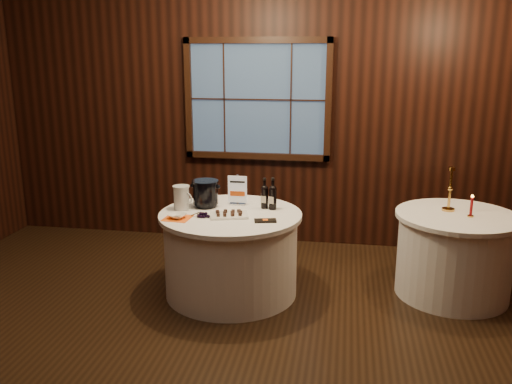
% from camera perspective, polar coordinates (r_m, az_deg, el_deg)
% --- Properties ---
extents(ground, '(6.00, 6.00, 0.00)m').
position_cam_1_polar(ground, '(4.26, -5.53, -16.09)').
color(ground, black).
rests_on(ground, ground).
extents(back_wall, '(6.00, 0.10, 3.00)m').
position_cam_1_polar(back_wall, '(6.13, 0.17, 8.75)').
color(back_wall, black).
rests_on(back_wall, ground).
extents(main_table, '(1.28, 1.28, 0.77)m').
position_cam_1_polar(main_table, '(4.97, -2.65, -6.44)').
color(main_table, white).
rests_on(main_table, ground).
extents(side_table, '(1.08, 1.08, 0.77)m').
position_cam_1_polar(side_table, '(5.25, 20.11, -6.19)').
color(side_table, white).
rests_on(side_table, ground).
extents(sign_stand, '(0.18, 0.09, 0.29)m').
position_cam_1_polar(sign_stand, '(5.07, -1.95, -0.27)').
color(sign_stand, '#B0AFB6').
rests_on(sign_stand, main_table).
extents(port_bottle_left, '(0.07, 0.07, 0.28)m').
position_cam_1_polar(port_bottle_left, '(4.95, 0.91, -0.34)').
color(port_bottle_left, black).
rests_on(port_bottle_left, main_table).
extents(port_bottle_right, '(0.07, 0.08, 0.29)m').
position_cam_1_polar(port_bottle_right, '(4.92, 1.77, -0.40)').
color(port_bottle_right, black).
rests_on(port_bottle_right, main_table).
extents(ice_bucket, '(0.25, 0.25, 0.25)m').
position_cam_1_polar(ice_bucket, '(5.02, -5.34, -0.10)').
color(ice_bucket, black).
rests_on(ice_bucket, main_table).
extents(chocolate_plate, '(0.37, 0.30, 0.05)m').
position_cam_1_polar(chocolate_plate, '(4.74, -2.86, -2.36)').
color(chocolate_plate, white).
rests_on(chocolate_plate, main_table).
extents(chocolate_box, '(0.20, 0.13, 0.02)m').
position_cam_1_polar(chocolate_box, '(4.60, 0.99, -3.04)').
color(chocolate_box, black).
rests_on(chocolate_box, main_table).
extents(grape_bunch, '(0.19, 0.08, 0.04)m').
position_cam_1_polar(grape_bunch, '(4.73, -5.58, -2.41)').
color(grape_bunch, black).
rests_on(grape_bunch, main_table).
extents(glass_pitcher, '(0.20, 0.15, 0.22)m').
position_cam_1_polar(glass_pitcher, '(4.97, -7.83, -0.57)').
color(glass_pitcher, silver).
rests_on(glass_pitcher, main_table).
extents(orange_napkin, '(0.24, 0.24, 0.00)m').
position_cam_1_polar(orange_napkin, '(4.73, -8.27, -2.74)').
color(orange_napkin, '#FF6215').
rests_on(orange_napkin, main_table).
extents(cracker_bowl, '(0.18, 0.18, 0.04)m').
position_cam_1_polar(cracker_bowl, '(4.73, -8.28, -2.51)').
color(cracker_bowl, white).
rests_on(cracker_bowl, orange_napkin).
extents(brass_candlestick, '(0.11, 0.11, 0.40)m').
position_cam_1_polar(brass_candlestick, '(5.18, 19.70, -0.30)').
color(brass_candlestick, gold).
rests_on(brass_candlestick, side_table).
extents(red_candle, '(0.05, 0.05, 0.20)m').
position_cam_1_polar(red_candle, '(5.07, 21.72, -1.59)').
color(red_candle, gold).
rests_on(red_candle, side_table).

